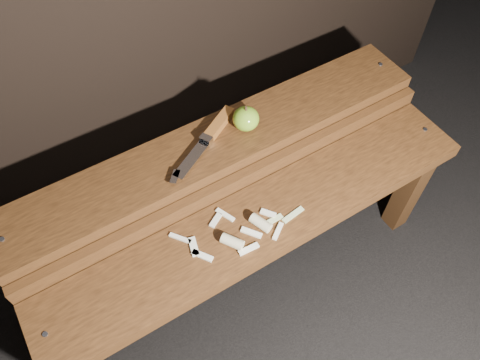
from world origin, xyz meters
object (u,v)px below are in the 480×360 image
bench_front_tier (264,233)px  bench_rear_tier (220,161)px  knife (212,132)px  apple (246,119)px

bench_front_tier → bench_rear_tier: bearing=90.0°
bench_front_tier → knife: knife is taller
bench_rear_tier → apple: bearing=2.9°
bench_rear_tier → knife: (-0.00, 0.03, 0.10)m
apple → bench_front_tier: bearing=-110.4°
apple → knife: size_ratio=0.29×
apple → knife: apple is taller
bench_front_tier → bench_rear_tier: size_ratio=1.00×
bench_front_tier → knife: size_ratio=4.67×
knife → apple: bearing=-13.0°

